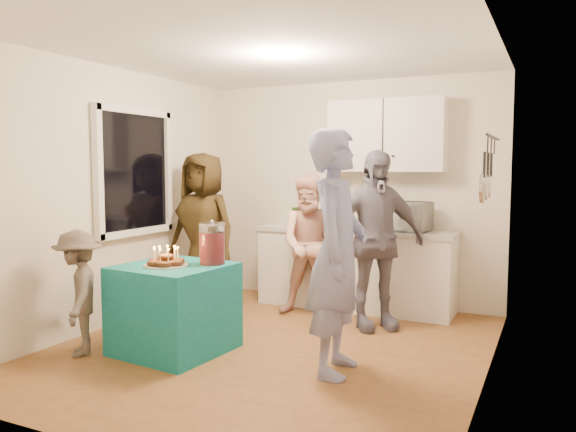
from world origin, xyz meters
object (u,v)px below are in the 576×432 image
at_px(counter, 355,270).
at_px(punch_jar, 212,245).
at_px(woman_back_left, 203,230).
at_px(woman_back_right, 374,240).
at_px(child_near_left, 78,293).
at_px(woman_back_center, 312,245).
at_px(microwave, 403,216).
at_px(party_table, 174,308).
at_px(man_birthday, 337,252).

relative_size(counter, punch_jar, 6.47).
height_order(woman_back_left, woman_back_right, woman_back_right).
bearing_deg(child_near_left, counter, 105.99).
bearing_deg(woman_back_right, woman_back_center, 124.41).
bearing_deg(child_near_left, microwave, 98.15).
bearing_deg(microwave, woman_back_center, -144.33).
xyz_separation_m(woman_back_left, woman_back_right, (2.02, -0.01, 0.00)).
xyz_separation_m(party_table, woman_back_right, (1.35, 1.42, 0.51)).
height_order(party_table, woman_back_center, woman_back_center).
bearing_deg(woman_back_center, child_near_left, -140.46).
bearing_deg(party_table, woman_back_right, 46.48).
distance_m(party_table, punch_jar, 0.64).
distance_m(microwave, party_table, 2.67).
distance_m(microwave, woman_back_center, 1.03).
height_order(woman_back_left, child_near_left, woman_back_left).
distance_m(counter, woman_back_left, 1.79).
relative_size(counter, party_table, 2.59).
xyz_separation_m(counter, woman_back_right, (0.43, -0.70, 0.46)).
distance_m(microwave, man_birthday, 1.99).
bearing_deg(woman_back_left, child_near_left, -87.37).
relative_size(woman_back_left, woman_back_center, 1.16).
relative_size(punch_jar, man_birthday, 0.18).
bearing_deg(woman_back_center, punch_jar, -121.32).
relative_size(party_table, punch_jar, 2.50).
distance_m(microwave, child_near_left, 3.37).
relative_size(party_table, man_birthday, 0.45).
height_order(man_birthday, child_near_left, man_birthday).
height_order(man_birthday, woman_back_center, man_birthday).
bearing_deg(woman_back_left, man_birthday, -28.69).
xyz_separation_m(party_table, woman_back_center, (0.60, 1.64, 0.38)).
bearing_deg(microwave, child_near_left, -123.76).
height_order(counter, woman_back_center, woman_back_center).
bearing_deg(child_near_left, woman_back_left, 137.88).
height_order(counter, punch_jar, punch_jar).
xyz_separation_m(woman_back_left, child_near_left, (-0.01, -1.87, -0.35)).
relative_size(punch_jar, woman_back_center, 0.22).
bearing_deg(woman_back_right, party_table, -173.07).
bearing_deg(counter, woman_back_left, -156.66).
distance_m(punch_jar, woman_back_right, 1.64).
xyz_separation_m(woman_back_left, woman_back_center, (1.27, 0.20, -0.12)).
distance_m(punch_jar, woman_back_center, 1.50).
xyz_separation_m(microwave, woman_back_left, (-2.13, -0.69, -0.19)).
bearing_deg(party_table, microwave, 55.54).
distance_m(man_birthday, woman_back_center, 1.73).
bearing_deg(punch_jar, microwave, 58.67).
height_order(microwave, punch_jar, microwave).
xyz_separation_m(woman_back_center, woman_back_right, (0.75, -0.22, 0.12)).
bearing_deg(woman_back_left, microwave, 20.68).
bearing_deg(counter, child_near_left, -122.04).
bearing_deg(counter, party_table, -113.47).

